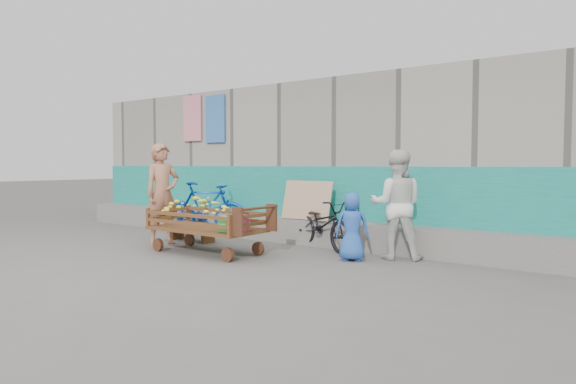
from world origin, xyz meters
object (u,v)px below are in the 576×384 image
Objects in this scene: banana_cart at (205,216)px; bench at (192,231)px; bicycle_dark at (323,224)px; child at (352,227)px; bicycle_blue at (205,209)px; woman at (396,205)px; vendor_man at (162,194)px.

banana_cart is 2.00× the size of bench.
banana_cart is at bearing 160.89° from bicycle_dark.
child is 1.09m from bicycle_dark.
child is at bearing 1.33° from bench.
bench is at bearing -174.16° from bicycle_blue.
bench is 0.58× the size of bicycle_blue.
woman reaches higher than bench.
bicycle_dark is at bearing -53.58° from vendor_man.
vendor_man is at bearing -6.60° from woman.
bicycle_blue reaches higher than bicycle_dark.
bench is 2.57m from bicycle_dark.
woman reaches higher than bicycle_blue.
bicycle_dark reaches higher than bench.
bicycle_blue is (-2.85, 0.01, 0.12)m from bicycle_dark.
bench is (-1.13, 0.76, -0.41)m from banana_cart.
bicycle_blue reaches higher than child.
woman is at bearing 8.89° from bench.
woman is at bearing -69.56° from bicycle_dark.
vendor_man reaches higher than bench.
vendor_man reaches higher than bicycle_blue.
vendor_man is (-1.26, 0.18, 0.31)m from banana_cart.
bicycle_blue reaches higher than banana_cart.
vendor_man is (-0.13, -0.59, 0.71)m from bench.
vendor_man is at bearing 168.02° from bicycle_blue.
bicycle_dark is 2.85m from bicycle_blue.
bicycle_dark is (2.47, 0.68, 0.23)m from bench.
bench is at bearing -14.39° from woman.
vendor_man is 1.77× the size of child.
woman is at bearing -62.90° from vendor_man.
bench is at bearing -24.21° from child.
vendor_man is 1.01× the size of bicycle_blue.
bicycle_dark is at bearing -113.47° from bicycle_blue.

